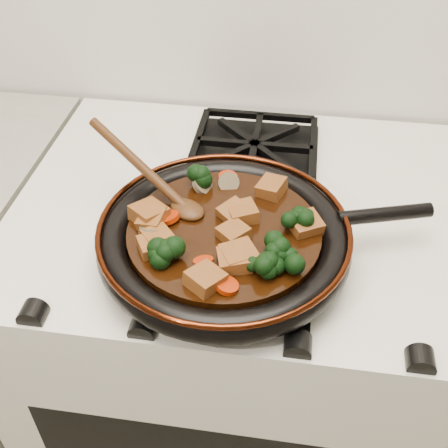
# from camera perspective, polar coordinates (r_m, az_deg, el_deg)

# --- Properties ---
(stove) EXTENTS (0.76, 0.60, 0.90)m
(stove) POSITION_cam_1_polar(r_m,az_deg,el_deg) (1.26, 1.63, -13.87)
(stove) COLOR white
(stove) RESTS_ON ground
(burner_grate_front) EXTENTS (0.23, 0.23, 0.03)m
(burner_grate_front) POSITION_cam_1_polar(r_m,az_deg,el_deg) (0.82, 1.02, -3.26)
(burner_grate_front) COLOR black
(burner_grate_front) RESTS_ON stove
(burner_grate_back) EXTENTS (0.23, 0.23, 0.03)m
(burner_grate_back) POSITION_cam_1_polar(r_m,az_deg,el_deg) (1.03, 3.11, 7.62)
(burner_grate_back) COLOR black
(burner_grate_back) RESTS_ON stove
(skillet) EXTENTS (0.48, 0.36, 0.05)m
(skillet) POSITION_cam_1_polar(r_m,az_deg,el_deg) (0.80, 0.14, -1.39)
(skillet) COLOR black
(skillet) RESTS_ON burner_grate_front
(braising_sauce) EXTENTS (0.27, 0.27, 0.02)m
(braising_sauce) POSITION_cam_1_polar(r_m,az_deg,el_deg) (0.80, 0.00, -1.13)
(braising_sauce) COLOR black
(braising_sauce) RESTS_ON skillet
(tofu_cube_0) EXTENTS (0.05, 0.05, 0.03)m
(tofu_cube_0) POSITION_cam_1_polar(r_m,az_deg,el_deg) (0.80, 1.89, 1.12)
(tofu_cube_0) COLOR brown
(tofu_cube_0) RESTS_ON braising_sauce
(tofu_cube_1) EXTENTS (0.05, 0.05, 0.02)m
(tofu_cube_1) POSITION_cam_1_polar(r_m,az_deg,el_deg) (0.77, 0.98, -0.99)
(tofu_cube_1) COLOR brown
(tofu_cube_1) RESTS_ON braising_sauce
(tofu_cube_2) EXTENTS (0.05, 0.05, 0.03)m
(tofu_cube_2) POSITION_cam_1_polar(r_m,az_deg,el_deg) (0.73, 1.07, -3.73)
(tofu_cube_2) COLOR brown
(tofu_cube_2) RESTS_ON braising_sauce
(tofu_cube_3) EXTENTS (0.05, 0.05, 0.03)m
(tofu_cube_3) POSITION_cam_1_polar(r_m,az_deg,el_deg) (0.85, 4.84, 3.65)
(tofu_cube_3) COLOR brown
(tofu_cube_3) RESTS_ON braising_sauce
(tofu_cube_4) EXTENTS (0.06, 0.06, 0.03)m
(tofu_cube_4) POSITION_cam_1_polar(r_m,az_deg,el_deg) (0.79, 8.25, -0.06)
(tofu_cube_4) COLOR brown
(tofu_cube_4) RESTS_ON braising_sauce
(tofu_cube_5) EXTENTS (0.06, 0.06, 0.03)m
(tofu_cube_5) POSITION_cam_1_polar(r_m,az_deg,el_deg) (0.74, 1.54, -3.32)
(tofu_cube_5) COLOR brown
(tofu_cube_5) RESTS_ON braising_sauce
(tofu_cube_6) EXTENTS (0.06, 0.06, 0.03)m
(tofu_cube_6) POSITION_cam_1_polar(r_m,az_deg,el_deg) (0.81, -7.62, 1.01)
(tofu_cube_6) COLOR brown
(tofu_cube_6) RESTS_ON braising_sauce
(tofu_cube_7) EXTENTS (0.05, 0.05, 0.02)m
(tofu_cube_7) POSITION_cam_1_polar(r_m,az_deg,el_deg) (0.76, -7.31, -2.25)
(tofu_cube_7) COLOR brown
(tofu_cube_7) RESTS_ON braising_sauce
(tofu_cube_8) EXTENTS (0.04, 0.05, 0.03)m
(tofu_cube_8) POSITION_cam_1_polar(r_m,az_deg,el_deg) (0.80, -7.31, 0.39)
(tofu_cube_8) COLOR brown
(tofu_cube_8) RESTS_ON braising_sauce
(tofu_cube_9) EXTENTS (0.05, 0.05, 0.02)m
(tofu_cube_9) POSITION_cam_1_polar(r_m,az_deg,el_deg) (0.77, -6.78, -1.46)
(tofu_cube_9) COLOR brown
(tofu_cube_9) RESTS_ON braising_sauce
(tofu_cube_10) EXTENTS (0.05, 0.05, 0.03)m
(tofu_cube_10) POSITION_cam_1_polar(r_m,az_deg,el_deg) (0.81, 0.98, 1.13)
(tofu_cube_10) COLOR brown
(tofu_cube_10) RESTS_ON braising_sauce
(tofu_cube_11) EXTENTS (0.06, 0.06, 0.03)m
(tofu_cube_11) POSITION_cam_1_polar(r_m,az_deg,el_deg) (0.71, -1.91, -5.66)
(tofu_cube_11) COLOR brown
(tofu_cube_11) RESTS_ON braising_sauce
(broccoli_floret_0) EXTENTS (0.08, 0.07, 0.05)m
(broccoli_floret_0) POSITION_cam_1_polar(r_m,az_deg,el_deg) (0.73, 6.25, -3.96)
(broccoli_floret_0) COLOR black
(broccoli_floret_0) RESTS_ON braising_sauce
(broccoli_floret_1) EXTENTS (0.07, 0.07, 0.06)m
(broccoli_floret_1) POSITION_cam_1_polar(r_m,az_deg,el_deg) (0.80, 7.62, 0.31)
(broccoli_floret_1) COLOR black
(broccoli_floret_1) RESTS_ON braising_sauce
(broccoli_floret_2) EXTENTS (0.09, 0.08, 0.08)m
(broccoli_floret_2) POSITION_cam_1_polar(r_m,az_deg,el_deg) (0.86, -2.56, 4.58)
(broccoli_floret_2) COLOR black
(broccoli_floret_2) RESTS_ON braising_sauce
(broccoli_floret_3) EXTENTS (0.07, 0.07, 0.06)m
(broccoli_floret_3) POSITION_cam_1_polar(r_m,az_deg,el_deg) (0.75, 4.95, -2.60)
(broccoli_floret_3) COLOR black
(broccoli_floret_3) RESTS_ON braising_sauce
(broccoli_floret_4) EXTENTS (0.09, 0.09, 0.07)m
(broccoli_floret_4) POSITION_cam_1_polar(r_m,az_deg,el_deg) (0.74, -5.84, -3.01)
(broccoli_floret_4) COLOR black
(broccoli_floret_4) RESTS_ON braising_sauce
(broccoli_floret_5) EXTENTS (0.08, 0.07, 0.06)m
(broccoli_floret_5) POSITION_cam_1_polar(r_m,az_deg,el_deg) (0.73, 3.70, -4.17)
(broccoli_floret_5) COLOR black
(broccoli_floret_5) RESTS_ON braising_sauce
(carrot_coin_0) EXTENTS (0.03, 0.03, 0.02)m
(carrot_coin_0) POSITION_cam_1_polar(r_m,az_deg,el_deg) (0.74, -2.10, -3.85)
(carrot_coin_0) COLOR #A32304
(carrot_coin_0) RESTS_ON braising_sauce
(carrot_coin_1) EXTENTS (0.03, 0.03, 0.02)m
(carrot_coin_1) POSITION_cam_1_polar(r_m,az_deg,el_deg) (0.81, 2.48, 1.07)
(carrot_coin_1) COLOR #A32304
(carrot_coin_1) RESTS_ON braising_sauce
(carrot_coin_2) EXTENTS (0.03, 0.03, 0.02)m
(carrot_coin_2) POSITION_cam_1_polar(r_m,az_deg,el_deg) (0.81, -5.63, 0.67)
(carrot_coin_2) COLOR #A32304
(carrot_coin_2) RESTS_ON braising_sauce
(carrot_coin_3) EXTENTS (0.03, 0.03, 0.01)m
(carrot_coin_3) POSITION_cam_1_polar(r_m,az_deg,el_deg) (0.88, 0.40, 4.75)
(carrot_coin_3) COLOR #A32304
(carrot_coin_3) RESTS_ON braising_sauce
(carrot_coin_4) EXTENTS (0.03, 0.03, 0.02)m
(carrot_coin_4) POSITION_cam_1_polar(r_m,az_deg,el_deg) (0.71, 0.29, -6.28)
(carrot_coin_4) COLOR #A32304
(carrot_coin_4) RESTS_ON braising_sauce
(carrot_coin_5) EXTENTS (0.03, 0.03, 0.02)m
(carrot_coin_5) POSITION_cam_1_polar(r_m,az_deg,el_deg) (0.76, -7.00, -2.58)
(carrot_coin_5) COLOR #A32304
(carrot_coin_5) RESTS_ON braising_sauce
(mushroom_slice_0) EXTENTS (0.05, 0.05, 0.02)m
(mushroom_slice_0) POSITION_cam_1_polar(r_m,az_deg,el_deg) (0.81, -7.05, 0.79)
(mushroom_slice_0) COLOR brown
(mushroom_slice_0) RESTS_ON braising_sauce
(mushroom_slice_1) EXTENTS (0.04, 0.04, 0.03)m
(mushroom_slice_1) POSITION_cam_1_polar(r_m,az_deg,el_deg) (0.86, -2.20, 4.03)
(mushroom_slice_1) COLOR brown
(mushroom_slice_1) RESTS_ON braising_sauce
(mushroom_slice_2) EXTENTS (0.04, 0.04, 0.03)m
(mushroom_slice_2) POSITION_cam_1_polar(r_m,az_deg,el_deg) (0.78, -7.39, -0.76)
(mushroom_slice_2) COLOR brown
(mushroom_slice_2) RESTS_ON braising_sauce
(mushroom_slice_3) EXTENTS (0.04, 0.03, 0.03)m
(mushroom_slice_3) POSITION_cam_1_polar(r_m,az_deg,el_deg) (0.86, 0.48, 4.24)
(mushroom_slice_3) COLOR brown
(mushroom_slice_3) RESTS_ON braising_sauce
(wooden_spoon) EXTENTS (0.13, 0.10, 0.21)m
(wooden_spoon) POSITION_cam_1_polar(r_m,az_deg,el_deg) (0.84, -6.45, 3.99)
(wooden_spoon) COLOR #41230E
(wooden_spoon) RESTS_ON braising_sauce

